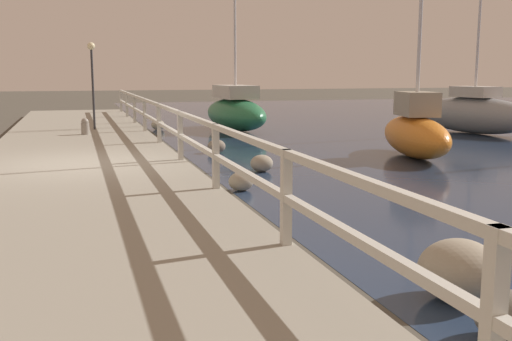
# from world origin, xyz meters

# --- Properties ---
(ground_plane) EXTENTS (120.00, 120.00, 0.00)m
(ground_plane) POSITION_xyz_m (0.00, 0.00, 0.00)
(ground_plane) COLOR #4C473D
(dock_walkway) EXTENTS (4.15, 36.00, 0.28)m
(dock_walkway) POSITION_xyz_m (0.00, 0.00, 0.14)
(dock_walkway) COLOR gray
(dock_walkway) RESTS_ON ground
(railing) EXTENTS (0.10, 32.50, 1.01)m
(railing) POSITION_xyz_m (1.98, 0.00, 0.97)
(railing) COLOR beige
(railing) RESTS_ON dock_walkway
(boulder_downstream) EXTENTS (0.53, 0.48, 0.40)m
(boulder_downstream) POSITION_xyz_m (3.06, -8.58, 0.20)
(boulder_downstream) COLOR #666056
(boulder_downstream) RESTS_ON ground
(boulder_far_strip) EXTENTS (0.47, 0.42, 0.35)m
(boulder_far_strip) POSITION_xyz_m (3.39, 2.83, 0.18)
(boulder_far_strip) COLOR slate
(boulder_far_strip) RESTS_ON ground
(boulder_upstream) EXTENTS (0.75, 0.68, 0.57)m
(boulder_upstream) POSITION_xyz_m (3.21, -7.72, 0.28)
(boulder_upstream) COLOR gray
(boulder_upstream) RESTS_ON ground
(boulder_near_dock) EXTENTS (0.48, 0.43, 0.36)m
(boulder_near_dock) POSITION_xyz_m (3.62, -0.36, 0.18)
(boulder_near_dock) COLOR gray
(boulder_near_dock) RESTS_ON ground
(boulder_mid_strip) EXTENTS (0.45, 0.40, 0.34)m
(boulder_mid_strip) POSITION_xyz_m (2.66, -2.22, 0.17)
(boulder_mid_strip) COLOR gray
(boulder_mid_strip) RESTS_ON ground
(boulder_water_edge) EXTENTS (0.49, 0.44, 0.37)m
(boulder_water_edge) POSITION_xyz_m (2.79, 9.66, 0.18)
(boulder_water_edge) COLOR gray
(boulder_water_edge) RESTS_ON ground
(mooring_bollard) EXTENTS (0.23, 0.23, 0.48)m
(mooring_bollard) POSITION_xyz_m (0.18, 5.89, 0.52)
(mooring_bollard) COLOR gray
(mooring_bollard) RESTS_ON dock_walkway
(dock_lamp) EXTENTS (0.24, 0.24, 2.72)m
(dock_lamp) POSITION_xyz_m (0.50, 7.48, 2.23)
(dock_lamp) COLOR #2D2D33
(dock_lamp) RESTS_ON dock_walkway
(sailboat_green) EXTENTS (1.89, 4.70, 8.11)m
(sailboat_green) POSITION_xyz_m (5.43, 8.58, 0.69)
(sailboat_green) COLOR #236B42
(sailboat_green) RESTS_ON water_surface
(sailboat_orange) EXTENTS (1.89, 3.83, 7.45)m
(sailboat_orange) POSITION_xyz_m (7.89, 0.64, 0.65)
(sailboat_orange) COLOR orange
(sailboat_orange) RESTS_ON water_surface
(sailboat_gray) EXTENTS (2.38, 5.12, 7.79)m
(sailboat_gray) POSITION_xyz_m (12.98, 5.24, 0.69)
(sailboat_gray) COLOR gray
(sailboat_gray) RESTS_ON water_surface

